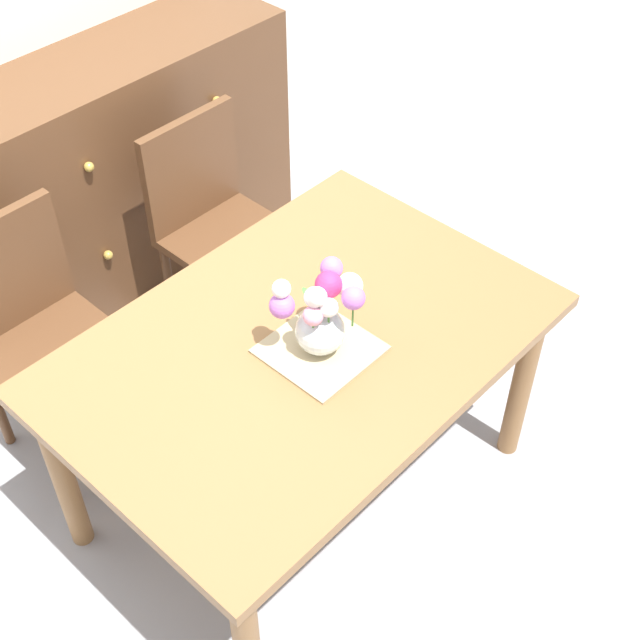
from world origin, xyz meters
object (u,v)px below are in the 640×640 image
object	(u,v)px
chair_left	(37,326)
dresser	(127,171)
dining_table	(302,362)
flower_vase	(321,313)
chair_right	(215,218)

from	to	relation	value
chair_left	dresser	bearing A→B (deg)	-146.68
dining_table	chair_left	size ratio (longest dim) A/B	1.59
flower_vase	chair_left	bearing A→B (deg)	114.41
chair_right	flower_vase	size ratio (longest dim) A/B	3.47
chair_right	flower_vase	xyz separation A→B (m)	(-0.38, -0.89, 0.36)
dining_table	chair_left	world-z (taller)	chair_left
dresser	flower_vase	world-z (taller)	flower_vase
dining_table	dresser	bearing A→B (deg)	74.25
dining_table	chair_right	xyz separation A→B (m)	(0.39, 0.83, -0.12)
dining_table	chair_left	bearing A→B (deg)	115.31
chair_right	chair_left	bearing A→B (deg)	0.00
chair_right	flower_vase	distance (m)	1.03
chair_left	dining_table	bearing A→B (deg)	115.31
dining_table	chair_right	world-z (taller)	chair_right
chair_left	flower_vase	bearing A→B (deg)	114.41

